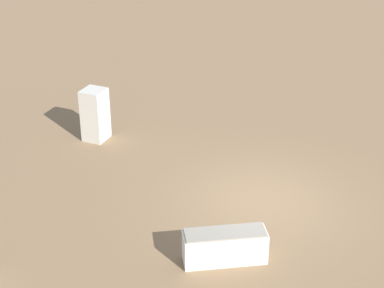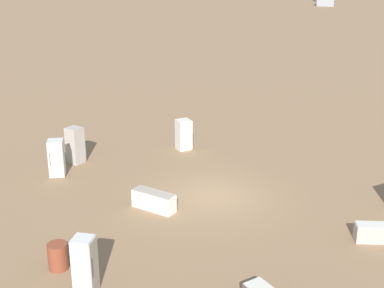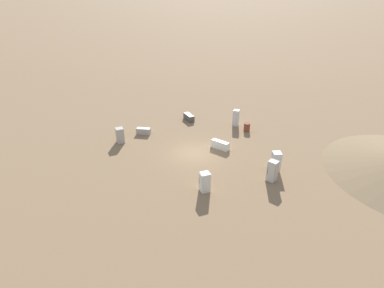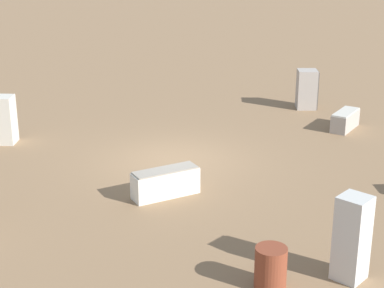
{
  "view_description": "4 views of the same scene",
  "coord_description": "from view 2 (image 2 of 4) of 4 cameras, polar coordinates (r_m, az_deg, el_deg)",
  "views": [
    {
      "loc": [
        -6.55,
        -12.26,
        8.77
      ],
      "look_at": [
        -1.49,
        1.07,
        1.41
      ],
      "focal_mm": 60.0,
      "sensor_mm": 36.0,
      "label": 1
    },
    {
      "loc": [
        5.92,
        -19.5,
        9.72
      ],
      "look_at": [
        -1.12,
        0.65,
        2.0
      ],
      "focal_mm": 50.0,
      "sensor_mm": 36.0,
      "label": 2
    },
    {
      "loc": [
        -9.91,
        22.17,
        13.7
      ],
      "look_at": [
        0.26,
        -0.04,
        0.89
      ],
      "focal_mm": 28.0,
      "sensor_mm": 36.0,
      "label": 3
    },
    {
      "loc": [
        -11.74,
        -14.24,
        7.09
      ],
      "look_at": [
        -0.06,
        -0.92,
        0.81
      ],
      "focal_mm": 60.0,
      "sensor_mm": 36.0,
      "label": 4
    }
  ],
  "objects": [
    {
      "name": "ground_plane",
      "position": [
        22.58,
        2.14,
        -5.62
      ],
      "size": [
        1000.0,
        1000.0,
        0.0
      ],
      "primitive_type": "plane",
      "color": "#846647"
    },
    {
      "name": "discarded_fridge_0",
      "position": [
        27.58,
        -0.89,
        1.01
      ],
      "size": [
        0.95,
        0.95,
        1.59
      ],
      "rotation": [
        0.0,
        0.0,
        5.51
      ],
      "color": "beige",
      "rests_on": "ground_plane"
    },
    {
      "name": "discarded_fridge_1",
      "position": [
        26.4,
        -12.34,
        -0.12
      ],
      "size": [
        0.84,
        0.84,
        1.78
      ],
      "rotation": [
        0.0,
        0.0,
        6.01
      ],
      "color": "#A89E93",
      "rests_on": "ground_plane"
    },
    {
      "name": "discarded_fridge_2",
      "position": [
        25.06,
        -14.26,
        -1.47
      ],
      "size": [
        0.93,
        0.96,
        1.7
      ],
      "rotation": [
        0.0,
        0.0,
        3.6
      ],
      "color": "silver",
      "rests_on": "ground_plane"
    },
    {
      "name": "discarded_fridge_3",
      "position": [
        20.26,
        19.05,
        -8.94
      ],
      "size": [
        1.57,
        0.95,
        0.65
      ],
      "rotation": [
        0.0,
        0.0,
        1.85
      ],
      "color": "#A89E93",
      "rests_on": "ground_plane"
    },
    {
      "name": "discarded_fridge_4",
      "position": [
        21.4,
        -4.09,
        -6.03
      ],
      "size": [
        1.9,
        0.95,
        0.76
      ],
      "rotation": [
        0.0,
        0.0,
        4.49
      ],
      "color": "silver",
      "rests_on": "ground_plane"
    },
    {
      "name": "discarded_fridge_5",
      "position": [
        16.57,
        -11.34,
        -12.6
      ],
      "size": [
        0.71,
        0.66,
        1.85
      ],
      "rotation": [
        0.0,
        0.0,
        4.84
      ],
      "color": "silver",
      "rests_on": "ground_plane"
    },
    {
      "name": "rusty_barrel",
      "position": [
        18.14,
        -14.1,
        -11.53
      ],
      "size": [
        0.65,
        0.65,
        0.89
      ],
      "color": "brown",
      "rests_on": "ground_plane"
    }
  ]
}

